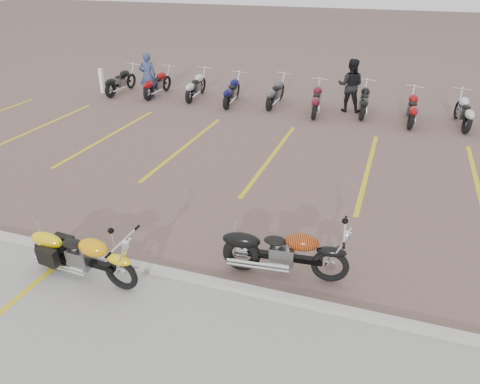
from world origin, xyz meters
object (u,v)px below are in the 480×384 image
object	(u,v)px
person_a	(148,76)
bollard	(102,81)
flame_cruiser	(282,253)
person_b	(350,85)
yellow_cruiser	(82,256)

from	to	relation	value
person_a	bollard	distance (m)	2.35
person_a	bollard	xyz separation A→B (m)	(-2.31, 0.16, -0.41)
bollard	flame_cruiser	bearing A→B (deg)	-43.67
flame_cruiser	person_b	bearing A→B (deg)	85.54
person_b	bollard	distance (m)	10.22
yellow_cruiser	bollard	world-z (taller)	bollard
flame_cruiser	bollard	world-z (taller)	bollard
flame_cruiser	person_a	xyz separation A→B (m)	(-8.09, 9.77, 0.45)
person_a	bollard	world-z (taller)	person_a
person_a	person_b	size ratio (longest dim) A/B	0.95
flame_cruiser	yellow_cruiser	bearing A→B (deg)	-165.12
person_a	yellow_cruiser	bearing A→B (deg)	85.38
flame_cruiser	person_a	world-z (taller)	person_a
yellow_cruiser	person_b	world-z (taller)	person_b
person_a	person_b	world-z (taller)	person_b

